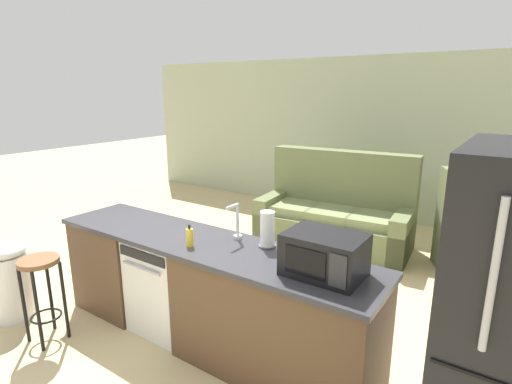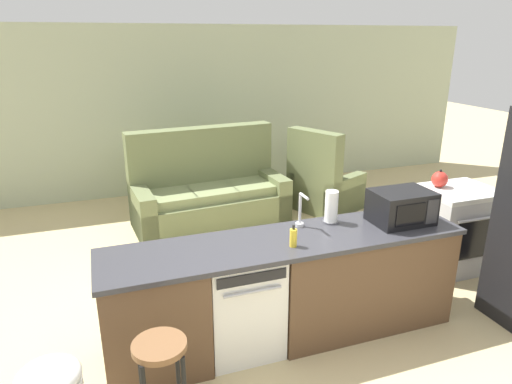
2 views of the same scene
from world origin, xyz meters
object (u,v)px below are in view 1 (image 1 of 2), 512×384
bar_stool (41,282)px  paper_towel_roll (267,230)px  kettle (508,262)px  couch (336,216)px  microwave (324,255)px  armchair (471,248)px  soap_bottle (190,237)px  trash_bin (10,280)px  dishwasher (171,283)px

bar_stool → paper_towel_roll: bearing=30.4°
kettle → paper_towel_roll: bearing=-162.7°
couch → microwave: bearing=-68.6°
paper_towel_roll → couch: 2.63m
couch → armchair: 1.68m
bar_stool → armchair: armchair is taller
couch → armchair: bearing=-3.4°
soap_bottle → trash_bin: soap_bottle is taller
paper_towel_roll → bar_stool: size_ratio=0.38×
bar_stool → soap_bottle: bearing=29.0°
dishwasher → paper_towel_roll: size_ratio=2.98×
paper_towel_roll → soap_bottle: 0.60m
dishwasher → couch: size_ratio=0.41×
kettle → armchair: (-0.37, 1.92, -0.64)m
microwave → armchair: bearing=76.6°
paper_towel_roll → soap_bottle: (-0.50, -0.33, -0.07)m
trash_bin → armchair: size_ratio=0.62×
microwave → armchair: armchair is taller
paper_towel_roll → trash_bin: size_ratio=0.38×
armchair → soap_bottle: bearing=-121.6°
kettle → couch: size_ratio=0.10×
dishwasher → bar_stool: size_ratio=1.14×
paper_towel_roll → armchair: bearing=63.8°
dishwasher → paper_towel_roll: bearing=12.4°
soap_bottle → bar_stool: 1.34m
dishwasher → couch: 2.72m
bar_stool → couch: couch is taller
dishwasher → bar_stool: (-0.72, -0.75, 0.11)m
kettle → couch: 2.93m
kettle → bar_stool: size_ratio=0.28×
dishwasher → paper_towel_roll: 1.09m
couch → bar_stool: bearing=-107.9°
dishwasher → microwave: (1.45, -0.00, 0.62)m
couch → armchair: size_ratio=1.72×
trash_bin → couch: 3.84m
bar_stool → trash_bin: same height
armchair → kettle: bearing=-79.1°
paper_towel_roll → couch: couch is taller
paper_towel_roll → couch: size_ratio=0.14×
armchair → microwave: bearing=-103.4°
kettle → bar_stool: (-3.16, -1.43, -0.45)m
dishwasher → soap_bottle: 0.69m
bar_stool → armchair: size_ratio=0.62×
dishwasher → soap_bottle: bearing=-19.3°
dishwasher → microwave: 1.57m
microwave → couch: bearing=111.4°
kettle → bar_stool: 3.50m
paper_towel_roll → trash_bin: paper_towel_roll is taller
soap_bottle → bar_stool: bearing=-151.0°
dishwasher → bar_stool: dishwasher is taller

